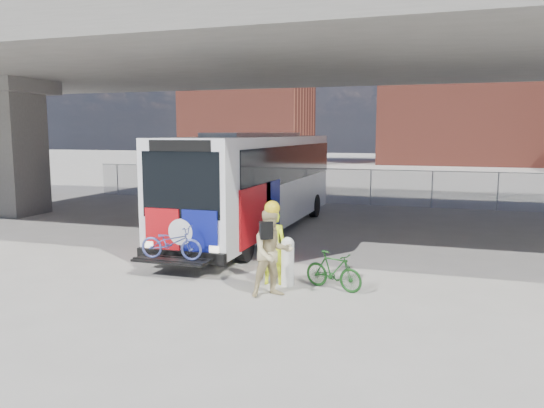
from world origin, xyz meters
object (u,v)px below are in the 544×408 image
at_px(bus, 258,176).
at_px(bike_parked, 333,271).
at_px(bollard, 288,260).
at_px(cyclist_tan, 272,252).
at_px(cyclist_hivis, 273,245).

relative_size(bus, bike_parked, 8.48).
height_order(bollard, cyclist_tan, cyclist_tan).
bearing_deg(bus, bollard, -64.52).
distance_m(bollard, bike_parked, 1.14).
xyz_separation_m(bus, cyclist_tan, (2.92, -7.27, -1.07)).
xyz_separation_m(bus, bollard, (3.02, -6.33, -1.47)).
relative_size(bus, bollard, 10.77).
bearing_deg(bollard, bus, 115.48).
bearing_deg(cyclist_hivis, bike_parked, 167.05).
relative_size(bollard, bike_parked, 0.79).
xyz_separation_m(bus, bike_parked, (4.15, -6.33, -1.65)).
height_order(bollard, bike_parked, bollard).
height_order(cyclist_hivis, cyclist_tan, cyclist_tan).
distance_m(bollard, cyclist_hivis, 0.51).
xyz_separation_m(cyclist_hivis, cyclist_tan, (0.29, -0.94, 0.05)).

